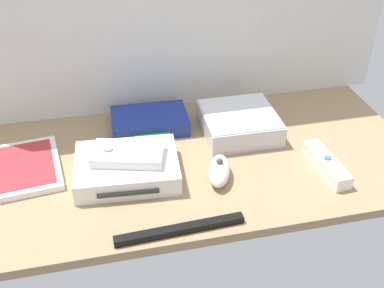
{
  "coord_description": "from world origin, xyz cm",
  "views": [
    {
      "loc": [
        -18.6,
        -82.58,
        62.55
      ],
      "look_at": [
        0.0,
        0.0,
        4.0
      ],
      "focal_mm": 44.85,
      "sensor_mm": 36.0,
      "label": 1
    }
  ],
  "objects_px": {
    "network_router": "(150,121)",
    "sensor_bar": "(180,229)",
    "mini_computer": "(239,122)",
    "remote_wand": "(326,164)",
    "game_console": "(127,168)",
    "remote_nunchuk": "(219,170)",
    "remote_classic_pad": "(128,154)",
    "game_case": "(27,167)"
  },
  "relations": [
    {
      "from": "game_console",
      "to": "network_router",
      "type": "distance_m",
      "value": 0.19
    },
    {
      "from": "game_case",
      "to": "network_router",
      "type": "relative_size",
      "value": 1.1
    },
    {
      "from": "mini_computer",
      "to": "remote_classic_pad",
      "type": "bearing_deg",
      "value": -158.37
    },
    {
      "from": "game_console",
      "to": "game_case",
      "type": "height_order",
      "value": "game_console"
    },
    {
      "from": "remote_classic_pad",
      "to": "remote_nunchuk",
      "type": "bearing_deg",
      "value": -0.47
    },
    {
      "from": "sensor_bar",
      "to": "remote_wand",
      "type": "bearing_deg",
      "value": 15.85
    },
    {
      "from": "mini_computer",
      "to": "game_console",
      "type": "bearing_deg",
      "value": -158.13
    },
    {
      "from": "game_console",
      "to": "remote_nunchuk",
      "type": "height_order",
      "value": "remote_nunchuk"
    },
    {
      "from": "remote_classic_pad",
      "to": "network_router",
      "type": "bearing_deg",
      "value": 84.02
    },
    {
      "from": "mini_computer",
      "to": "sensor_bar",
      "type": "bearing_deg",
      "value": -124.47
    },
    {
      "from": "network_router",
      "to": "sensor_bar",
      "type": "distance_m",
      "value": 0.36
    },
    {
      "from": "network_router",
      "to": "remote_wand",
      "type": "xyz_separation_m",
      "value": [
        0.34,
        -0.25,
        -0.0
      ]
    },
    {
      "from": "game_case",
      "to": "sensor_bar",
      "type": "distance_m",
      "value": 0.38
    },
    {
      "from": "remote_wand",
      "to": "sensor_bar",
      "type": "distance_m",
      "value": 0.36
    },
    {
      "from": "remote_wand",
      "to": "remote_nunchuk",
      "type": "bearing_deg",
      "value": 170.08
    },
    {
      "from": "network_router",
      "to": "remote_wand",
      "type": "distance_m",
      "value": 0.42
    },
    {
      "from": "remote_classic_pad",
      "to": "remote_wand",
      "type": "bearing_deg",
      "value": 5.25
    },
    {
      "from": "network_router",
      "to": "remote_classic_pad",
      "type": "height_order",
      "value": "remote_classic_pad"
    },
    {
      "from": "mini_computer",
      "to": "remote_wand",
      "type": "height_order",
      "value": "mini_computer"
    },
    {
      "from": "game_case",
      "to": "remote_wand",
      "type": "distance_m",
      "value": 0.63
    },
    {
      "from": "network_router",
      "to": "remote_nunchuk",
      "type": "height_order",
      "value": "remote_nunchuk"
    },
    {
      "from": "network_router",
      "to": "remote_nunchuk",
      "type": "bearing_deg",
      "value": -61.73
    },
    {
      "from": "remote_nunchuk",
      "to": "remote_classic_pad",
      "type": "bearing_deg",
      "value": -177.79
    },
    {
      "from": "game_console",
      "to": "mini_computer",
      "type": "height_order",
      "value": "mini_computer"
    },
    {
      "from": "game_console",
      "to": "remote_classic_pad",
      "type": "relative_size",
      "value": 1.38
    },
    {
      "from": "mini_computer",
      "to": "game_case",
      "type": "bearing_deg",
      "value": -174.89
    },
    {
      "from": "remote_wand",
      "to": "remote_classic_pad",
      "type": "height_order",
      "value": "remote_classic_pad"
    },
    {
      "from": "sensor_bar",
      "to": "game_console",
      "type": "bearing_deg",
      "value": 109.46
    },
    {
      "from": "remote_wand",
      "to": "game_console",
      "type": "bearing_deg",
      "value": 165.94
    },
    {
      "from": "network_router",
      "to": "remote_nunchuk",
      "type": "relative_size",
      "value": 1.7
    },
    {
      "from": "game_case",
      "to": "remote_wand",
      "type": "xyz_separation_m",
      "value": [
        0.62,
        -0.14,
        0.01
      ]
    },
    {
      "from": "game_case",
      "to": "sensor_bar",
      "type": "bearing_deg",
      "value": -48.42
    },
    {
      "from": "sensor_bar",
      "to": "game_case",
      "type": "bearing_deg",
      "value": 135.53
    },
    {
      "from": "game_console",
      "to": "game_case",
      "type": "xyz_separation_m",
      "value": [
        -0.21,
        0.07,
        -0.01
      ]
    },
    {
      "from": "remote_nunchuk",
      "to": "remote_classic_pad",
      "type": "xyz_separation_m",
      "value": [
        -0.18,
        0.05,
        0.03
      ]
    },
    {
      "from": "network_router",
      "to": "sensor_bar",
      "type": "bearing_deg",
      "value": -87.56
    },
    {
      "from": "network_router",
      "to": "sensor_bar",
      "type": "height_order",
      "value": "network_router"
    },
    {
      "from": "network_router",
      "to": "game_console",
      "type": "bearing_deg",
      "value": -110.07
    },
    {
      "from": "network_router",
      "to": "remote_wand",
      "type": "height_order",
      "value": "same"
    },
    {
      "from": "remote_wand",
      "to": "remote_classic_pad",
      "type": "relative_size",
      "value": 0.94
    },
    {
      "from": "network_router",
      "to": "remote_classic_pad",
      "type": "distance_m",
      "value": 0.19
    },
    {
      "from": "game_console",
      "to": "mini_computer",
      "type": "bearing_deg",
      "value": 26.31
    }
  ]
}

